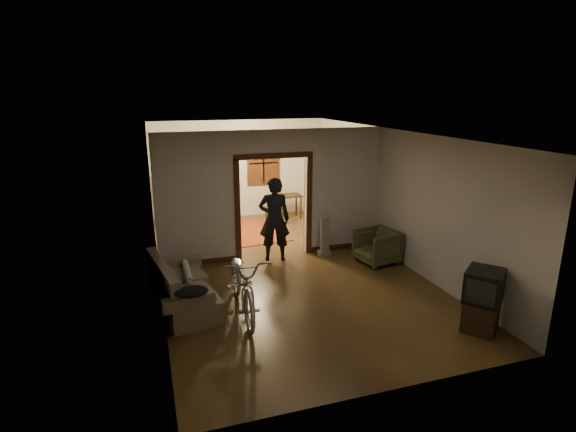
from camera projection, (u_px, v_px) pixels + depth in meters
name	position (u px, v px, depth m)	size (l,w,h in m)	color
floor	(284.00, 267.00, 9.43)	(5.00, 8.50, 0.01)	#3C2913
ceiling	(283.00, 133.00, 8.68)	(5.00, 8.50, 0.01)	white
wall_back	(240.00, 169.00, 12.95)	(5.00, 0.02, 2.80)	beige
wall_left	(155.00, 213.00, 8.32)	(0.02, 8.50, 2.80)	beige
wall_right	(393.00, 194.00, 9.80)	(0.02, 8.50, 2.80)	beige
partition_wall	(273.00, 195.00, 9.74)	(5.00, 0.14, 2.80)	beige
door_casing	(273.00, 208.00, 9.82)	(1.74, 0.20, 2.32)	#3C1E0D
far_window	(263.00, 163.00, 13.08)	(0.98, 0.06, 1.28)	black
chandelier	(253.00, 142.00, 11.09)	(0.24, 0.24, 0.24)	#FFE0A5
light_switch	(319.00, 199.00, 10.03)	(0.08, 0.01, 0.12)	silver
sofa	(183.00, 284.00, 7.59)	(0.82, 1.81, 0.83)	brown
rolled_paper	(187.00, 271.00, 7.87)	(0.11, 0.11, 0.88)	beige
jacket	(191.00, 292.00, 6.70)	(0.50, 0.38, 0.15)	black
bicycle	(243.00, 282.00, 7.39)	(0.72, 2.06, 1.08)	silver
armchair	(377.00, 246.00, 9.60)	(0.78, 0.80, 0.73)	#414627
tv_stand	(480.00, 315.00, 6.91)	(0.53, 0.48, 0.48)	black
crt_tv	(484.00, 286.00, 6.77)	(0.57, 0.51, 0.49)	black
vacuum	(325.00, 237.00, 10.00)	(0.27, 0.21, 0.88)	gray
person	(274.00, 219.00, 9.63)	(0.67, 0.44, 1.84)	black
oriental_rug	(248.00, 232.00, 11.77)	(1.67, 2.19, 0.02)	maroon
locker	(197.00, 197.00, 12.22)	(0.80, 0.44, 1.59)	#1F301D
globe	(195.00, 155.00, 11.91)	(0.28, 0.28, 0.28)	#1E5972
desk	(285.00, 207.00, 13.00)	(0.92, 0.51, 0.68)	#311F10
desk_chair	(274.00, 208.00, 12.39)	(0.41, 0.41, 0.92)	#311F10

